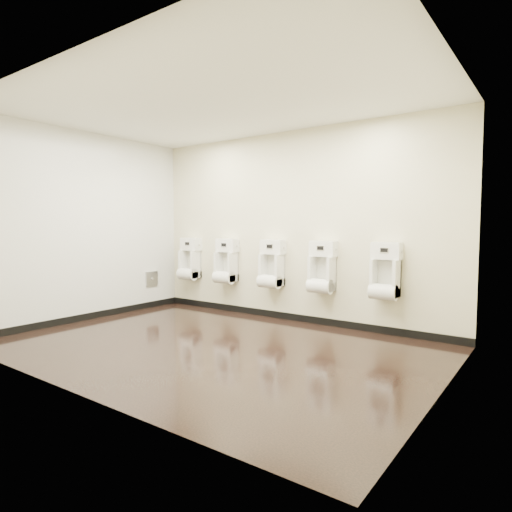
{
  "coord_description": "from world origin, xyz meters",
  "views": [
    {
      "loc": [
        3.28,
        -3.71,
        1.41
      ],
      "look_at": [
        0.22,
        0.55,
        1.04
      ],
      "focal_mm": 30.0,
      "sensor_mm": 36.0,
      "label": 1
    }
  ],
  "objects": [
    {
      "name": "urinal_2",
      "position": [
        -0.27,
        1.62,
        0.78
      ],
      "size": [
        0.38,
        0.29,
        0.71
      ],
      "color": "white",
      "rests_on": "back_wall"
    },
    {
      "name": "right_wall",
      "position": [
        2.5,
        0.0,
        1.4
      ],
      "size": [
        0.02,
        3.5,
        2.8
      ],
      "primitive_type": "cube",
      "color": "beige",
      "rests_on": "ground"
    },
    {
      "name": "tile_overlay_left",
      "position": [
        -2.5,
        0.0,
        1.4
      ],
      "size": [
        0.01,
        3.5,
        2.8
      ],
      "primitive_type": "cube",
      "color": "silver",
      "rests_on": "ground"
    },
    {
      "name": "skirting_left",
      "position": [
        -2.49,
        0.0,
        0.05
      ],
      "size": [
        0.02,
        3.5,
        0.1
      ],
      "primitive_type": "cube",
      "color": "black",
      "rests_on": "ground"
    },
    {
      "name": "urinal_3",
      "position": [
        0.57,
        1.62,
        0.78
      ],
      "size": [
        0.38,
        0.29,
        0.71
      ],
      "color": "white",
      "rests_on": "back_wall"
    },
    {
      "name": "access_panel",
      "position": [
        -2.48,
        1.2,
        0.5
      ],
      "size": [
        0.04,
        0.25,
        0.25
      ],
      "color": "#9E9EA3",
      "rests_on": "left_wall"
    },
    {
      "name": "urinal_4",
      "position": [
        1.46,
        1.62,
        0.78
      ],
      "size": [
        0.38,
        0.29,
        0.71
      ],
      "color": "white",
      "rests_on": "back_wall"
    },
    {
      "name": "urinal_0",
      "position": [
        -1.98,
        1.62,
        0.78
      ],
      "size": [
        0.38,
        0.29,
        0.71
      ],
      "color": "white",
      "rests_on": "back_wall"
    },
    {
      "name": "back_wall",
      "position": [
        0.0,
        1.75,
        1.4
      ],
      "size": [
        5.0,
        0.02,
        2.8
      ],
      "primitive_type": "cube",
      "color": "beige",
      "rests_on": "ground"
    },
    {
      "name": "left_wall",
      "position": [
        -2.5,
        0.0,
        1.4
      ],
      "size": [
        0.02,
        3.5,
        2.8
      ],
      "primitive_type": "cube",
      "color": "beige",
      "rests_on": "ground"
    },
    {
      "name": "ground",
      "position": [
        0.0,
        0.0,
        0.0
      ],
      "size": [
        5.0,
        3.5,
        0.0
      ],
      "primitive_type": "cube",
      "color": "black",
      "rests_on": "ground"
    },
    {
      "name": "ceiling",
      "position": [
        0.0,
        0.0,
        2.8
      ],
      "size": [
        5.0,
        3.5,
        0.0
      ],
      "primitive_type": "cube",
      "color": "silver"
    },
    {
      "name": "urinal_1",
      "position": [
        -1.16,
        1.62,
        0.78
      ],
      "size": [
        0.38,
        0.29,
        0.71
      ],
      "color": "white",
      "rests_on": "back_wall"
    },
    {
      "name": "front_wall",
      "position": [
        0.0,
        -1.75,
        1.4
      ],
      "size": [
        5.0,
        0.02,
        2.8
      ],
      "primitive_type": "cube",
      "color": "beige",
      "rests_on": "ground"
    },
    {
      "name": "skirting_back",
      "position": [
        0.0,
        1.74,
        0.05
      ],
      "size": [
        5.0,
        0.02,
        0.1
      ],
      "primitive_type": "cube",
      "color": "black",
      "rests_on": "ground"
    }
  ]
}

